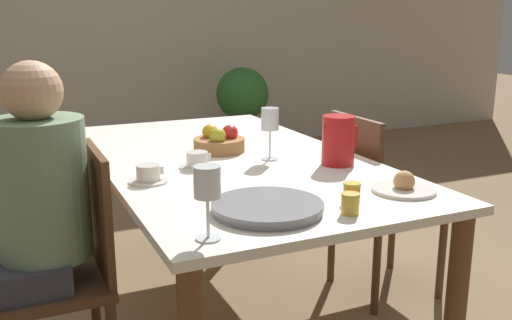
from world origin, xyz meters
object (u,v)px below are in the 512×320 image
serving_tray (267,207)px  bread_plate (404,186)px  teacup_across (197,161)px  jam_jar_amber (352,191)px  teacup_near_person (148,175)px  chair_opposite (375,200)px  wine_glass_juice (207,186)px  wine_glass_water (270,121)px  fruit_bowl (219,142)px  red_pitcher (338,140)px  jam_jar_red (350,203)px  potted_plant (242,98)px  person_seated (32,210)px  chair_person_side (65,268)px

serving_tray → bread_plate: (0.51, 0.00, 0.00)m
teacup_across → jam_jar_amber: (0.30, -0.61, 0.01)m
teacup_near_person → serving_tray: size_ratio=0.42×
chair_opposite → bread_plate: 0.76m
wine_glass_juice → teacup_across: size_ratio=1.40×
wine_glass_water → fruit_bowl: 0.28m
wine_glass_water → fruit_bowl: bearing=122.0°
wine_glass_juice → teacup_across: (0.21, 0.71, -0.12)m
red_pitcher → teacup_near_person: 0.75m
serving_tray → jam_jar_amber: (0.28, -0.02, 0.02)m
jam_jar_red → chair_opposite: bearing=48.9°
jam_jar_red → wine_glass_juice: bearing=-178.3°
red_pitcher → potted_plant: red_pitcher is taller
chair_opposite → person_seated: bearing=-83.1°
chair_opposite → teacup_near_person: (-1.10, -0.15, 0.29)m
wine_glass_water → fruit_bowl: wine_glass_water is taller
person_seated → jam_jar_red: (0.85, -0.55, 0.07)m
jam_jar_red → potted_plant: size_ratio=0.08×
teacup_across → bread_plate: bread_plate is taller
potted_plant → person_seated: bearing=-124.1°
fruit_bowl → wine_glass_water: bearing=-58.0°
person_seated → jam_jar_red: person_seated is taller
wine_glass_water → serving_tray: wine_glass_water is taller
wine_glass_juice → bread_plate: (0.74, 0.13, -0.13)m
serving_tray → fruit_bowl: fruit_bowl is taller
teacup_across → jam_jar_red: 0.74m
bread_plate → fruit_bowl: fruit_bowl is taller
red_pitcher → jam_jar_red: red_pitcher is taller
teacup_near_person → teacup_across: bearing=28.2°
person_seated → wine_glass_juice: bearing=-144.5°
teacup_near_person → teacup_across: same height
wine_glass_water → jam_jar_amber: (-0.01, -0.61, -0.12)m
wine_glass_water → person_seated: bearing=-171.1°
chair_opposite → chair_person_side: bearing=-82.9°
red_pitcher → fruit_bowl: bearing=130.7°
teacup_across → jam_jar_red: bearing=-71.1°
jam_jar_amber → jam_jar_red: 0.11m
person_seated → wine_glass_water: size_ratio=5.46×
chair_opposite → serving_tray: size_ratio=2.57×
chair_opposite → fruit_bowl: 0.79m
person_seated → teacup_near_person: 0.40m
person_seated → jam_jar_amber: bearing=-116.7°
red_pitcher → teacup_across: red_pitcher is taller
jam_jar_red → fruit_bowl: fruit_bowl is taller
wine_glass_juice → jam_jar_red: bearing=1.7°
wine_glass_juice → person_seated: bearing=125.5°
red_pitcher → fruit_bowl: size_ratio=0.88×
red_pitcher → teacup_across: 0.56m
bread_plate → serving_tray: bearing=-179.9°
chair_person_side → teacup_near_person: 0.42m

